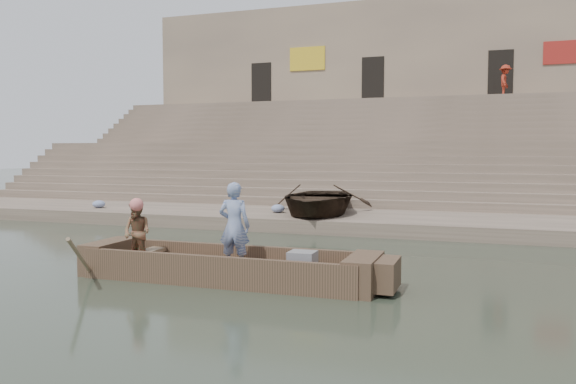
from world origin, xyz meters
The scene contains 14 objects.
ground centered at (0.00, 0.00, 0.00)m, with size 120.00×120.00×0.00m, color #252F23.
lower_landing centered at (0.00, 8.00, 0.20)m, with size 32.00×4.00×0.40m, color gray.
mid_landing centered at (0.00, 15.50, 1.40)m, with size 32.00×3.00×2.80m, color gray.
upper_landing centered at (0.00, 22.50, 2.60)m, with size 32.00×3.00×5.20m, color gray.
ghat_steps centered at (0.00, 17.19, 1.80)m, with size 32.00×11.00×5.20m.
building_wall centered at (0.00, 26.50, 5.60)m, with size 32.00×5.07×11.20m.
main_rowboat centered at (-0.20, -0.07, 0.11)m, with size 5.00×1.30×0.22m, color brown.
rowboat_trim centered at (0.01, -0.08, 0.31)m, with size 6.04×2.63×1.86m.
standing_man centered at (-0.03, -0.09, 1.02)m, with size 0.58×0.38×1.60m, color navy.
rowing_man centered at (-2.02, -0.19, 0.82)m, with size 0.58×0.45×1.19m, color #22683A.
television centered at (1.25, -0.07, 0.42)m, with size 0.46×0.42×0.40m.
beached_rowboat centered at (-0.72, 7.78, 0.87)m, with size 3.27×4.57×0.95m, color #2D2116.
pedestrian centered at (5.21, 22.65, 6.05)m, with size 1.10×0.63×1.70m, color maroon.
cloth_bundles centered at (-5.30, 7.53, 0.53)m, with size 6.95×1.00×0.26m.
Camera 1 is at (4.23, -9.52, 2.36)m, focal length 35.65 mm.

